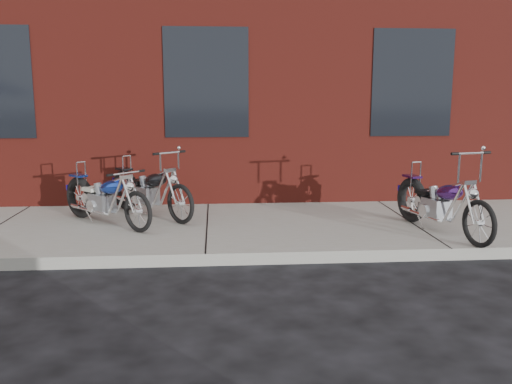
{
  "coord_description": "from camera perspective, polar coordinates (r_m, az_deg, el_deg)",
  "views": [
    {
      "loc": [
        0.13,
        -6.18,
        2.0
      ],
      "look_at": [
        0.66,
        0.8,
        0.74
      ],
      "focal_mm": 38.0,
      "sensor_mm": 36.0,
      "label": 1
    }
  ],
  "objects": [
    {
      "name": "chopper_blue",
      "position": [
        8.11,
        -15.61,
        -0.81
      ],
      "size": [
        1.5,
        1.45,
        0.86
      ],
      "rotation": [
        0.0,
        0.0,
        -0.77
      ],
      "color": "black",
      "rests_on": "sidewalk"
    },
    {
      "name": "ground",
      "position": [
        6.5,
        -5.33,
        -7.79
      ],
      "size": [
        120.0,
        120.0,
        0.0
      ],
      "primitive_type": "plane",
      "color": "black",
      "rests_on": "ground"
    },
    {
      "name": "sidewalk",
      "position": [
        7.92,
        -5.16,
        -3.93
      ],
      "size": [
        22.0,
        3.0,
        0.15
      ],
      "primitive_type": "cube",
      "color": "#A4A3A0",
      "rests_on": "ground"
    },
    {
      "name": "chopper_third",
      "position": [
        8.51,
        -11.18,
        -0.04
      ],
      "size": [
        1.44,
        1.59,
        1.04
      ],
      "rotation": [
        0.0,
        0.0,
        -0.84
      ],
      "color": "black",
      "rests_on": "sidewalk"
    },
    {
      "name": "building_brick",
      "position": [
        14.32,
        -5.05,
        18.16
      ],
      "size": [
        22.0,
        10.0,
        8.0
      ],
      "primitive_type": "cube",
      "color": "maroon",
      "rests_on": "ground"
    },
    {
      "name": "chopper_purple",
      "position": [
        7.75,
        18.8,
        -1.36
      ],
      "size": [
        0.67,
        2.03,
        1.16
      ],
      "rotation": [
        0.0,
        0.0,
        -1.34
      ],
      "color": "black",
      "rests_on": "sidewalk"
    }
  ]
}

